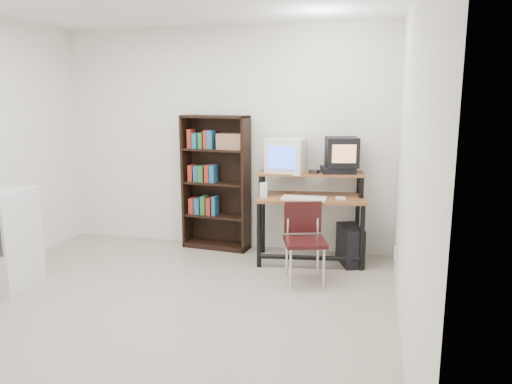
% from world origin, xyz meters
% --- Properties ---
extents(floor, '(4.00, 4.00, 0.01)m').
position_xyz_m(floor, '(0.00, 0.00, -0.01)').
color(floor, '#ABA08E').
rests_on(floor, ground).
extents(back_wall, '(4.00, 0.01, 2.60)m').
position_xyz_m(back_wall, '(0.00, 2.00, 1.30)').
color(back_wall, white).
rests_on(back_wall, floor).
extents(right_wall, '(0.01, 4.00, 2.60)m').
position_xyz_m(right_wall, '(2.00, 0.00, 1.30)').
color(right_wall, white).
rests_on(right_wall, floor).
extents(computer_desk, '(1.23, 0.73, 0.98)m').
position_xyz_m(computer_desk, '(1.09, 1.62, 0.68)').
color(computer_desk, brown).
rests_on(computer_desk, floor).
extents(crt_monitor, '(0.42, 0.43, 0.38)m').
position_xyz_m(crt_monitor, '(0.80, 1.72, 1.16)').
color(crt_monitor, silver).
rests_on(crt_monitor, computer_desk).
extents(vcr, '(0.41, 0.34, 0.08)m').
position_xyz_m(vcr, '(1.36, 1.75, 1.01)').
color(vcr, black).
rests_on(vcr, computer_desk).
extents(crt_tv, '(0.40, 0.40, 0.32)m').
position_xyz_m(crt_tv, '(1.40, 1.78, 1.21)').
color(crt_tv, black).
rests_on(crt_tv, vcr).
extents(cd_spindle, '(0.15, 0.15, 0.05)m').
position_xyz_m(cd_spindle, '(1.11, 1.67, 0.99)').
color(cd_spindle, '#26262B').
rests_on(cd_spindle, computer_desk).
extents(keyboard, '(0.47, 0.21, 0.03)m').
position_xyz_m(keyboard, '(1.04, 1.44, 0.74)').
color(keyboard, silver).
rests_on(keyboard, computer_desk).
extents(mousepad, '(0.27, 0.25, 0.01)m').
position_xyz_m(mousepad, '(1.42, 1.55, 0.72)').
color(mousepad, black).
rests_on(mousepad, computer_desk).
extents(mouse, '(0.11, 0.08, 0.03)m').
position_xyz_m(mouse, '(1.42, 1.53, 0.74)').
color(mouse, white).
rests_on(mouse, mousepad).
extents(desk_speaker, '(0.09, 0.09, 0.17)m').
position_xyz_m(desk_speaker, '(0.59, 1.47, 0.80)').
color(desk_speaker, silver).
rests_on(desk_speaker, computer_desk).
extents(pc_tower, '(0.34, 0.49, 0.42)m').
position_xyz_m(pc_tower, '(1.53, 1.62, 0.21)').
color(pc_tower, black).
rests_on(pc_tower, floor).
extents(school_chair, '(0.49, 0.49, 0.78)m').
position_xyz_m(school_chair, '(1.11, 0.99, 0.48)').
color(school_chair, black).
rests_on(school_chair, floor).
extents(bookshelf, '(0.82, 0.34, 1.59)m').
position_xyz_m(bookshelf, '(-0.06, 1.85, 0.82)').
color(bookshelf, black).
rests_on(bookshelf, floor).
extents(wall_outlet, '(0.02, 0.08, 0.12)m').
position_xyz_m(wall_outlet, '(1.99, 1.15, 0.30)').
color(wall_outlet, beige).
rests_on(wall_outlet, right_wall).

